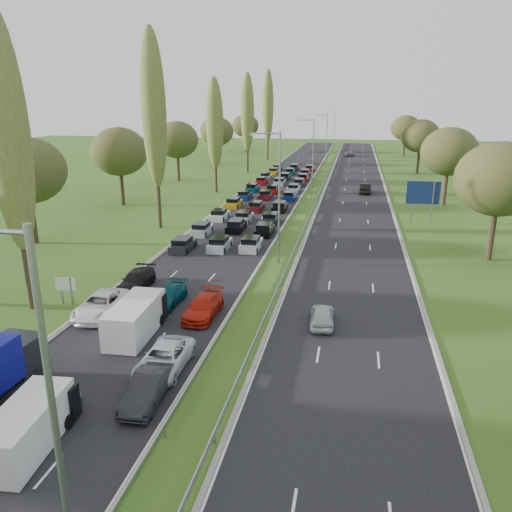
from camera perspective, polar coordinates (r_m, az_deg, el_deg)
The scene contains 23 objects.
ground at distance 82.36m, azimuth 6.51°, elevation 6.99°, with size 260.00×260.00×0.00m, color #354F18.
near_carriageway at distance 85.60m, azimuth 2.11°, elevation 7.47°, with size 10.50×215.00×0.04m, color black.
far_carriageway at distance 84.56m, azimuth 11.25°, elevation 7.03°, with size 10.50×215.00×0.04m, color black.
central_reservation at distance 84.72m, azimuth 6.67°, elevation 7.64°, with size 2.36×215.00×0.32m.
lamp_columns at distance 79.55m, azimuth 6.53°, elevation 11.00°, with size 0.18×140.18×12.00m.
poplar_row at distance 72.61m, azimuth -7.16°, elevation 15.45°, with size 2.80×127.80×22.44m.
woodland_left at distance 71.85m, azimuth -16.57°, elevation 11.11°, with size 8.00×166.00×11.10m.
woodland_right at distance 69.06m, azimuth 22.33°, elevation 10.33°, with size 8.00×153.00×11.10m.
traffic_queue_fill at distance 80.63m, azimuth 1.57°, elevation 7.19°, with size 9.08×68.47×0.80m.
near_car_2 at distance 36.84m, azimuth -17.31°, elevation -5.33°, with size 2.51×5.45×1.51m, color white.
near_car_3 at distance 41.12m, azimuth -13.52°, elevation -2.72°, with size 1.99×4.89×1.42m, color black.
near_car_6 at distance 25.33m, azimuth -24.35°, elevation -17.08°, with size 2.45×5.31×1.48m, color gray.
near_car_7 at distance 37.62m, azimuth -10.05°, elevation -4.48°, with size 1.84×4.52×1.31m, color #054453.
near_car_9 at distance 26.23m, azimuth -12.36°, elevation -14.61°, with size 1.52×4.35×1.43m, color black.
near_car_10 at distance 28.79m, azimuth -10.44°, elevation -11.47°, with size 2.32×5.03×1.40m, color silver.
near_car_11 at distance 35.18m, azimuth -6.03°, elevation -5.77°, with size 1.97×4.85×1.41m, color #B71A0B.
far_car_0 at distance 34.01m, azimuth 7.58°, elevation -6.74°, with size 1.57×3.90×1.33m, color #B3BABD.
far_car_1 at distance 84.81m, azimuth 12.41°, elevation 7.56°, with size 1.70×4.89×1.61m, color black.
far_car_2 at distance 144.86m, azimuth 10.64°, elevation 11.44°, with size 2.22×4.81×1.34m, color slate.
white_van_front at distance 24.72m, azimuth -24.38°, elevation -17.16°, with size 2.01×5.13×2.06m.
white_van_rear at distance 33.15m, azimuth -13.46°, elevation -6.84°, with size 2.21×5.63×2.26m.
info_sign at distance 39.37m, azimuth -20.90°, elevation -3.31°, with size 1.50×0.24×2.10m.
direction_sign at distance 64.84m, azimuth 18.56°, elevation 6.67°, with size 4.00×0.22×5.20m.
Camera 1 is at (11.02, -0.83, 14.37)m, focal length 35.00 mm.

